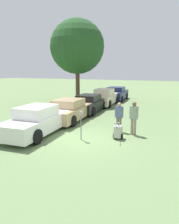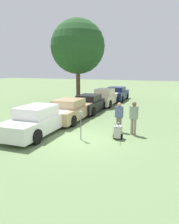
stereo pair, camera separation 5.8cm
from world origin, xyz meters
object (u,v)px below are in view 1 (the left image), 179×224
object	(u,v)px
parking_meter	(81,120)
person_supervisor	(134,116)
equipment_cart	(118,131)
parked_car_cream	(105,98)
parked_car_navy	(116,94)
parked_car_black	(89,104)
parked_car_tan	(70,110)
parked_car_white	(39,121)
person_worker	(119,115)

from	to	relation	value
parking_meter	person_supervisor	distance (m)	2.93
equipment_cart	parked_car_cream	bearing A→B (deg)	110.44
equipment_cart	person_supervisor	bearing A→B (deg)	58.66
parked_car_navy	parked_car_black	bearing A→B (deg)	-94.21
parked_car_tan	parked_car_cream	bearing A→B (deg)	85.79
parked_car_tan	parked_car_black	world-z (taller)	parked_car_tan
parked_car_white	parked_car_tan	world-z (taller)	parked_car_white
person_supervisor	parked_car_cream	bearing A→B (deg)	-52.25
parked_car_white	equipment_cart	bearing A→B (deg)	7.30
parked_car_black	equipment_cart	world-z (taller)	parked_car_black
parked_car_black	parked_car_cream	distance (m)	3.72
person_worker	parking_meter	bearing A→B (deg)	67.67
parked_car_navy	parking_meter	xyz separation A→B (m)	(2.60, -14.56, 0.31)
parked_car_cream	equipment_cart	bearing A→B (deg)	-70.57
parking_meter	parked_car_tan	bearing A→B (deg)	126.45
person_worker	person_supervisor	world-z (taller)	person_supervisor
parked_car_black	parked_car_cream	bearing A→B (deg)	85.79
person_supervisor	equipment_cart	xyz separation A→B (m)	(-0.55, -1.03, -0.65)
parked_car_white	person_worker	size ratio (longest dim) A/B	3.15
parked_car_white	parked_car_black	bearing A→B (deg)	85.79
person_worker	parked_car_navy	bearing A→B (deg)	-64.11
equipment_cart	parking_meter	bearing A→B (deg)	-155.02
person_worker	parked_car_black	bearing A→B (deg)	-41.81
parked_car_white	parked_car_cream	bearing A→B (deg)	85.79
parked_car_white	parked_car_cream	size ratio (longest dim) A/B	1.12
parked_car_tan	parked_car_navy	world-z (taller)	parked_car_navy
parked_car_tan	parked_car_cream	distance (m)	7.11
parked_car_black	equipment_cart	bearing A→B (deg)	-58.88
parked_car_white	parked_car_navy	world-z (taller)	parked_car_white
equipment_cart	parked_car_tan	bearing A→B (deg)	145.19
parked_car_tan	person_supervisor	world-z (taller)	person_supervisor
parked_car_tan	parked_car_black	size ratio (longest dim) A/B	1.00
parked_car_black	equipment_cart	size ratio (longest dim) A/B	5.12
parked_car_navy	parking_meter	bearing A→B (deg)	-84.10
parked_car_black	person_worker	xyz separation A→B (m)	(3.91, -4.68, 0.27)
parked_car_tan	parked_car_navy	xyz separation A→B (m)	(-0.00, 11.05, 0.01)
parked_car_white	person_supervisor	xyz separation A→B (m)	(4.81, 1.90, 0.32)
parked_car_white	equipment_cart	world-z (taller)	parked_car_white
parked_car_white	parked_car_navy	bearing A→B (deg)	85.79
parked_car_cream	parked_car_navy	xyz separation A→B (m)	(-0.00, 3.94, -0.04)
parking_meter	person_worker	xyz separation A→B (m)	(1.32, 2.22, -0.06)
parking_meter	equipment_cart	xyz separation A→B (m)	(1.67, 0.89, -0.63)
person_supervisor	parked_car_navy	bearing A→B (deg)	-60.34
parked_car_navy	person_supervisor	distance (m)	13.53
parked_car_black	person_supervisor	distance (m)	6.93
parked_car_white	person_supervisor	bearing A→B (deg)	17.31
parking_meter	person_supervisor	world-z (taller)	person_supervisor
person_worker	equipment_cart	distance (m)	1.49
parked_car_white	equipment_cart	xyz separation A→B (m)	(4.26, 0.87, -0.34)
parked_car_white	person_worker	bearing A→B (deg)	25.12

